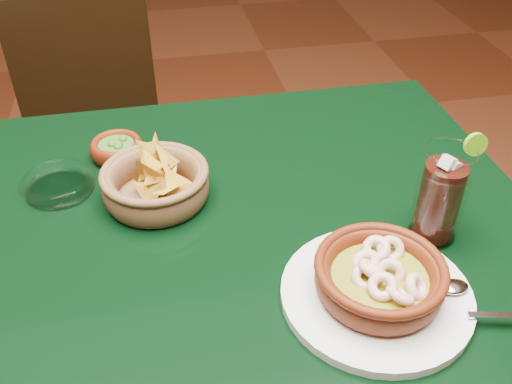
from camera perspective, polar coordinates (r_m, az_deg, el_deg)
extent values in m
cube|color=black|center=(0.92, -8.81, -4.26)|extent=(1.20, 0.80, 0.04)
cylinder|color=black|center=(1.53, 12.15, -3.75)|extent=(0.06, 0.06, 0.71)
cube|color=black|center=(1.63, -15.38, 1.78)|extent=(0.42, 0.42, 0.04)
cylinder|color=black|center=(1.65, -19.93, -8.54)|extent=(0.03, 0.03, 0.43)
cylinder|color=black|center=(1.63, -7.99, -6.88)|extent=(0.03, 0.03, 0.43)
cylinder|color=black|center=(1.91, -19.57, -1.32)|extent=(0.03, 0.03, 0.43)
cylinder|color=black|center=(1.89, -9.36, 0.19)|extent=(0.03, 0.03, 0.43)
cube|color=black|center=(1.67, -16.85, 11.64)|extent=(0.38, 0.05, 0.42)
cylinder|color=silver|center=(0.80, 11.91, -10.02)|extent=(0.26, 0.26, 0.01)
cylinder|color=#4C1707|center=(0.79, 12.01, -9.48)|extent=(0.15, 0.15, 0.01)
torus|color=#4C1707|center=(0.78, 12.20, -8.48)|extent=(0.19, 0.19, 0.04)
torus|color=#4C1707|center=(0.77, 12.40, -7.38)|extent=(0.18, 0.18, 0.01)
cylinder|color=olive|center=(0.78, 12.22, -8.37)|extent=(0.13, 0.13, 0.01)
torus|color=beige|center=(0.78, 13.31, -7.85)|extent=(0.05, 0.05, 0.04)
torus|color=beige|center=(0.81, 13.30, -5.62)|extent=(0.05, 0.05, 0.05)
torus|color=beige|center=(0.80, 11.91, -5.55)|extent=(0.05, 0.04, 0.04)
torus|color=beige|center=(0.79, 10.94, -6.77)|extent=(0.05, 0.05, 0.03)
torus|color=beige|center=(0.77, 11.42, -7.62)|extent=(0.05, 0.05, 0.03)
torus|color=beige|center=(0.76, 10.96, -8.33)|extent=(0.06, 0.05, 0.04)
torus|color=beige|center=(0.75, 12.53, -9.19)|extent=(0.05, 0.04, 0.04)
torus|color=beige|center=(0.75, 14.20, -9.99)|extent=(0.05, 0.05, 0.04)
torus|color=beige|center=(0.77, 15.76, -9.16)|extent=(0.05, 0.06, 0.04)
cube|color=silver|center=(0.82, 24.17, -11.24)|extent=(0.11, 0.03, 0.00)
ellipsoid|color=silver|center=(0.82, 19.16, -8.94)|extent=(0.04, 0.03, 0.01)
cylinder|color=brown|center=(0.96, -9.83, -0.50)|extent=(0.15, 0.15, 0.01)
torus|color=brown|center=(0.95, -9.98, 0.67)|extent=(0.21, 0.21, 0.06)
torus|color=brown|center=(0.94, -10.14, 1.93)|extent=(0.18, 0.18, 0.01)
cone|color=#C18C21|center=(0.95, -8.86, 3.32)|extent=(0.07, 0.09, 0.06)
cone|color=#C18C21|center=(0.93, -10.08, 1.86)|extent=(0.07, 0.08, 0.07)
cone|color=#C18C21|center=(0.93, -10.55, 0.03)|extent=(0.09, 0.05, 0.08)
cone|color=#C18C21|center=(0.96, -9.40, 2.29)|extent=(0.09, 0.06, 0.07)
cone|color=#C18C21|center=(0.96, -7.48, 1.42)|extent=(0.06, 0.09, 0.07)
cone|color=#C18C21|center=(0.96, -11.32, 1.44)|extent=(0.09, 0.05, 0.08)
cone|color=#C18C21|center=(0.91, -8.01, 0.82)|extent=(0.08, 0.07, 0.06)
cone|color=#C18C21|center=(0.96, -9.96, 2.20)|extent=(0.07, 0.06, 0.08)
cone|color=#C18C21|center=(0.90, -9.04, 0.24)|extent=(0.07, 0.06, 0.05)
cone|color=#C18C21|center=(0.93, -10.76, 2.62)|extent=(0.06, 0.07, 0.07)
cone|color=#C18C21|center=(0.92, -10.85, 2.10)|extent=(0.08, 0.05, 0.08)
cone|color=#C18C21|center=(0.96, -8.93, 1.98)|extent=(0.06, 0.09, 0.07)
cone|color=#C18C21|center=(0.96, -9.86, 4.15)|extent=(0.04, 0.08, 0.09)
cone|color=#C18C21|center=(0.94, -8.90, 1.12)|extent=(0.07, 0.09, 0.06)
cone|color=#C18C21|center=(0.93, -10.53, 1.71)|extent=(0.04, 0.07, 0.08)
cone|color=#C18C21|center=(0.95, -10.59, 3.82)|extent=(0.09, 0.03, 0.09)
cylinder|color=#4C1707|center=(1.08, -13.63, 3.59)|extent=(0.08, 0.08, 0.01)
torus|color=#4C1707|center=(1.08, -13.74, 4.24)|extent=(0.11, 0.11, 0.04)
cylinder|color=#265111|center=(1.07, -13.79, 4.48)|extent=(0.06, 0.06, 0.01)
sphere|color=#265111|center=(1.06, -13.62, 4.37)|extent=(0.02, 0.02, 0.02)
sphere|color=#265111|center=(1.07, -13.86, 4.65)|extent=(0.02, 0.02, 0.02)
sphere|color=#265111|center=(1.07, -14.20, 4.60)|extent=(0.02, 0.02, 0.02)
sphere|color=#265111|center=(1.07, -13.57, 4.60)|extent=(0.02, 0.02, 0.02)
sphere|color=#265111|center=(1.08, -13.15, 5.13)|extent=(0.02, 0.02, 0.02)
cylinder|color=white|center=(0.92, 17.11, -3.95)|extent=(0.07, 0.07, 0.01)
torus|color=white|center=(0.88, 17.99, -0.24)|extent=(0.16, 0.16, 0.09)
cylinder|color=black|center=(0.88, 17.83, -0.88)|extent=(0.06, 0.06, 0.13)
cube|color=silver|center=(0.84, 18.60, 2.82)|extent=(0.03, 0.03, 0.03)
cube|color=silver|center=(0.85, 19.03, 2.42)|extent=(0.03, 0.03, 0.02)
cube|color=silver|center=(0.87, 18.49, 2.13)|extent=(0.03, 0.03, 0.03)
torus|color=white|center=(0.83, 18.97, 3.92)|extent=(0.08, 0.08, 0.00)
cylinder|color=#589B10|center=(0.85, 21.10, 4.46)|extent=(0.03, 0.01, 0.03)
cylinder|color=white|center=(1.02, -19.04, 0.32)|extent=(0.11, 0.11, 0.01)
torus|color=white|center=(1.02, -19.20, 0.94)|extent=(0.14, 0.14, 0.03)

